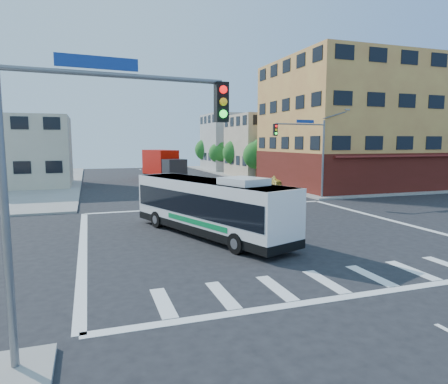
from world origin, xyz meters
name	(u,v)px	position (x,y,z in m)	size (l,w,h in m)	color
ground	(261,233)	(0.00, 0.00, 0.00)	(120.00, 120.00, 0.00)	black
sidewalk_ne	(368,172)	(35.00, 35.00, 0.07)	(50.00, 50.00, 0.15)	gray
corner_building_ne	(356,135)	(19.99, 18.48, 5.89)	(18.10, 15.44, 14.00)	gold
building_east_near	(273,146)	(16.98, 33.98, 4.51)	(12.06, 10.06, 9.00)	#BFAC91
building_east_far	(239,142)	(16.98, 47.98, 5.01)	(12.06, 10.06, 10.00)	#A6A6A1
building_west	(13,152)	(-17.02, 29.98, 4.01)	(12.06, 10.06, 8.00)	beige
signal_mast_ne	(308,143)	(9.08, 10.62, 4.98)	(7.91, 1.13, 8.07)	slate
signal_mast_sw	(88,147)	(-9.08, -10.64, 4.98)	(7.91, 1.01, 8.07)	slate
street_tree_a	(258,154)	(11.90, 27.92, 3.59)	(3.60, 3.60, 5.53)	#382714
street_tree_b	(236,151)	(11.90, 35.92, 3.75)	(3.80, 3.80, 5.79)	#382714
street_tree_c	(219,152)	(11.90, 43.92, 3.46)	(3.40, 3.40, 5.29)	#382714
street_tree_d	(206,148)	(11.90, 51.92, 3.88)	(4.00, 4.00, 6.03)	#382714
transit_bus	(209,206)	(-3.01, 0.26, 1.65)	(6.21, 11.56, 3.38)	black
box_truck	(164,165)	(0.56, 33.66, 1.94)	(4.80, 9.25, 4.00)	black
parked_car	(278,180)	(11.57, 21.18, 0.75)	(1.78, 4.41, 1.50)	#D8C64A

